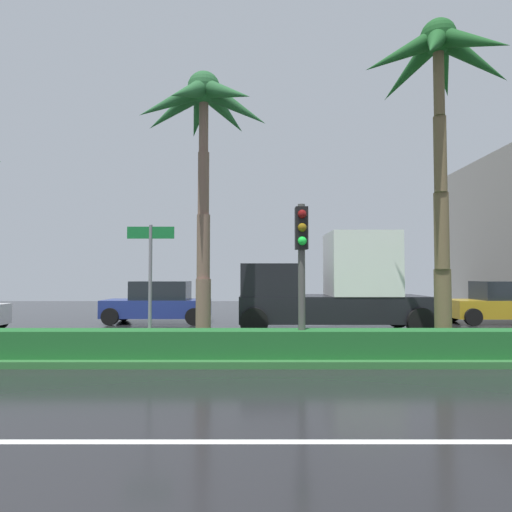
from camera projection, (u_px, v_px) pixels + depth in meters
The scene contains 11 objects.
ground_plane at pixel (185, 348), 12.19m from camera, with size 90.00×42.00×0.10m, color black.
near_lane_divider_stripe at pixel (90, 442), 5.20m from camera, with size 81.00×0.14×0.01m, color white.
median_strip at pixel (179, 350), 11.20m from camera, with size 85.50×4.00×0.15m, color #2D6B33.
median_hedge at pixel (168, 343), 9.81m from camera, with size 76.50×0.70×0.60m.
palm_tree_centre_left at pixel (202, 119), 12.09m from camera, with size 3.73×3.82×7.45m.
palm_tree_centre at pixel (438, 82), 11.37m from camera, with size 3.95×3.73×8.46m.
traffic_signal_median_right at pixel (301, 251), 9.91m from camera, with size 0.28×0.43×3.44m.
street_name_sign at pixel (149, 271), 10.22m from camera, with size 1.10×0.08×3.00m.
car_in_traffic_second at pixel (157, 303), 18.16m from camera, with size 4.30×2.02×1.72m.
box_truck_lead at pixel (332, 287), 15.41m from camera, with size 6.40×2.64×3.46m.
car_in_traffic_third at pixel (502, 303), 18.01m from camera, with size 4.30×2.02×1.72m.
Camera 1 is at (1.95, -3.29, 1.98)m, focal length 30.81 mm.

